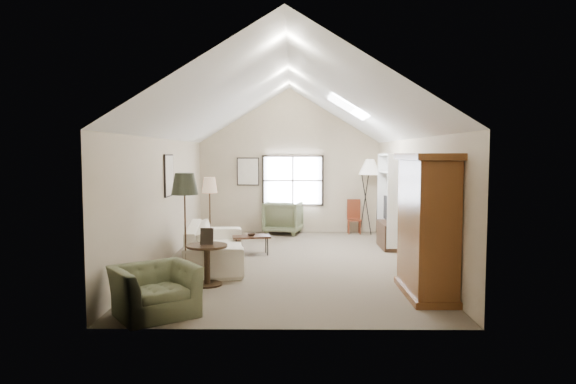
{
  "coord_description": "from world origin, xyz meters",
  "views": [
    {
      "loc": [
        0.1,
        -10.29,
        2.21
      ],
      "look_at": [
        0.0,
        0.4,
        1.4
      ],
      "focal_mm": 32.0,
      "sensor_mm": 36.0,
      "label": 1
    }
  ],
  "objects_px": {
    "coffee_table": "(251,245)",
    "side_chair": "(354,217)",
    "armchair_near": "(155,291)",
    "armoire": "(427,225)",
    "sofa": "(216,245)",
    "side_table": "(207,265)",
    "armchair_far": "(283,217)"
  },
  "relations": [
    {
      "from": "armchair_near",
      "to": "side_chair",
      "type": "distance_m",
      "value": 7.99
    },
    {
      "from": "armchair_far",
      "to": "side_table",
      "type": "xyz_separation_m",
      "value": [
        -1.18,
        -5.54,
        -0.11
      ]
    },
    {
      "from": "armoire",
      "to": "side_table",
      "type": "relative_size",
      "value": 3.2
    },
    {
      "from": "armchair_near",
      "to": "side_table",
      "type": "height_order",
      "value": "side_table"
    },
    {
      "from": "coffee_table",
      "to": "armchair_near",
      "type": "bearing_deg",
      "value": -103.05
    },
    {
      "from": "coffee_table",
      "to": "side_chair",
      "type": "relative_size",
      "value": 0.87
    },
    {
      "from": "armchair_far",
      "to": "side_chair",
      "type": "relative_size",
      "value": 1.05
    },
    {
      "from": "armchair_far",
      "to": "armchair_near",
      "type": "bearing_deg",
      "value": 89.81
    },
    {
      "from": "coffee_table",
      "to": "side_table",
      "type": "bearing_deg",
      "value": -101.53
    },
    {
      "from": "sofa",
      "to": "coffee_table",
      "type": "xyz_separation_m",
      "value": [
        0.63,
        1.0,
        -0.19
      ]
    },
    {
      "from": "armchair_far",
      "to": "coffee_table",
      "type": "distance_m",
      "value": 3.02
    },
    {
      "from": "armchair_far",
      "to": "coffee_table",
      "type": "bearing_deg",
      "value": 90.2
    },
    {
      "from": "armchair_near",
      "to": "coffee_table",
      "type": "height_order",
      "value": "armchair_near"
    },
    {
      "from": "sofa",
      "to": "side_chair",
      "type": "height_order",
      "value": "side_chair"
    },
    {
      "from": "armoire",
      "to": "armchair_near",
      "type": "distance_m",
      "value": 4.17
    },
    {
      "from": "sofa",
      "to": "side_table",
      "type": "xyz_separation_m",
      "value": [
        0.1,
        -1.6,
        -0.06
      ]
    },
    {
      "from": "sofa",
      "to": "armchair_far",
      "type": "relative_size",
      "value": 2.78
    },
    {
      "from": "armchair_near",
      "to": "armchair_far",
      "type": "bearing_deg",
      "value": 41.66
    },
    {
      "from": "sofa",
      "to": "side_table",
      "type": "relative_size",
      "value": 3.99
    },
    {
      "from": "sofa",
      "to": "coffee_table",
      "type": "distance_m",
      "value": 1.2
    },
    {
      "from": "armoire",
      "to": "coffee_table",
      "type": "xyz_separation_m",
      "value": [
        -2.98,
        3.16,
        -0.89
      ]
    },
    {
      "from": "armchair_far",
      "to": "coffee_table",
      "type": "relative_size",
      "value": 1.21
    },
    {
      "from": "armchair_near",
      "to": "side_chair",
      "type": "bearing_deg",
      "value": 27.93
    },
    {
      "from": "side_table",
      "to": "armchair_near",
      "type": "bearing_deg",
      "value": -105.47
    },
    {
      "from": "armchair_far",
      "to": "coffee_table",
      "type": "height_order",
      "value": "armchair_far"
    },
    {
      "from": "coffee_table",
      "to": "armchair_far",
      "type": "bearing_deg",
      "value": 77.61
    },
    {
      "from": "armchair_near",
      "to": "coffee_table",
      "type": "distance_m",
      "value": 4.32
    },
    {
      "from": "armoire",
      "to": "coffee_table",
      "type": "bearing_deg",
      "value": 133.36
    },
    {
      "from": "side_chair",
      "to": "armoire",
      "type": "bearing_deg",
      "value": -85.0
    },
    {
      "from": "armoire",
      "to": "sofa",
      "type": "distance_m",
      "value": 4.27
    },
    {
      "from": "armchair_near",
      "to": "armchair_far",
      "type": "height_order",
      "value": "armchair_far"
    },
    {
      "from": "armoire",
      "to": "armchair_near",
      "type": "bearing_deg",
      "value": -165.16
    }
  ]
}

